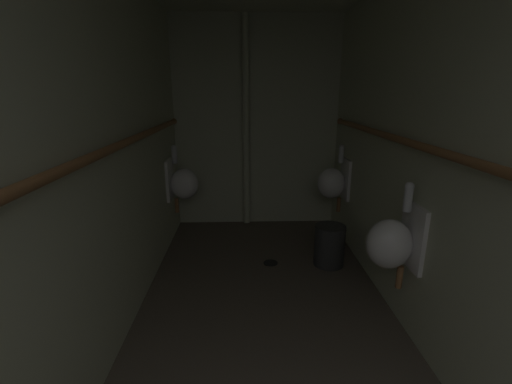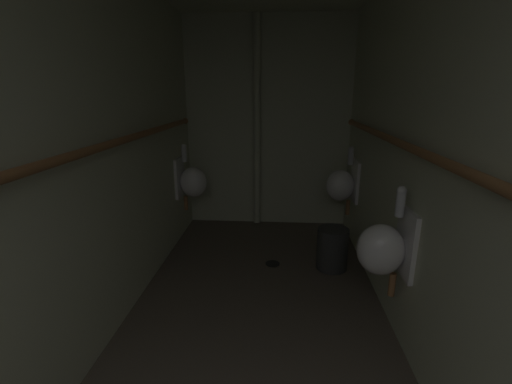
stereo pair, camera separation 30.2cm
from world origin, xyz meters
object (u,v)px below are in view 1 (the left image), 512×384
(floor_drain, at_px, (271,263))
(urinal_right_far, at_px, (333,182))
(urinal_left_mid, at_px, (182,183))
(standpipe_back_wall, at_px, (246,126))
(waste_bin, at_px, (329,245))
(urinal_right_mid, at_px, (392,242))

(floor_drain, bearing_deg, urinal_right_far, 39.25)
(urinal_left_mid, height_order, standpipe_back_wall, standpipe_back_wall)
(urinal_left_mid, height_order, waste_bin, urinal_left_mid)
(urinal_right_mid, height_order, floor_drain, urinal_right_mid)
(urinal_right_far, height_order, standpipe_back_wall, standpipe_back_wall)
(urinal_left_mid, relative_size, standpipe_back_wall, 0.31)
(urinal_right_mid, bearing_deg, floor_drain, 126.50)
(standpipe_back_wall, relative_size, waste_bin, 6.06)
(urinal_right_far, distance_m, floor_drain, 1.15)
(urinal_right_far, relative_size, floor_drain, 5.39)
(standpipe_back_wall, bearing_deg, floor_drain, -78.04)
(urinal_left_mid, distance_m, urinal_right_mid, 2.32)
(urinal_right_mid, bearing_deg, urinal_left_mid, 135.77)
(floor_drain, bearing_deg, urinal_left_mid, 145.91)
(urinal_right_far, xyz_separation_m, floor_drain, (-0.73, -0.60, -0.66))
(urinal_right_mid, relative_size, urinal_right_far, 1.00)
(standpipe_back_wall, relative_size, floor_drain, 17.26)
(urinal_left_mid, relative_size, urinal_right_mid, 1.00)
(urinal_left_mid, xyz_separation_m, waste_bin, (1.49, -0.67, -0.46))
(waste_bin, bearing_deg, urinal_right_far, 75.23)
(urinal_left_mid, relative_size, waste_bin, 1.89)
(urinal_right_far, distance_m, standpipe_back_wall, 1.20)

